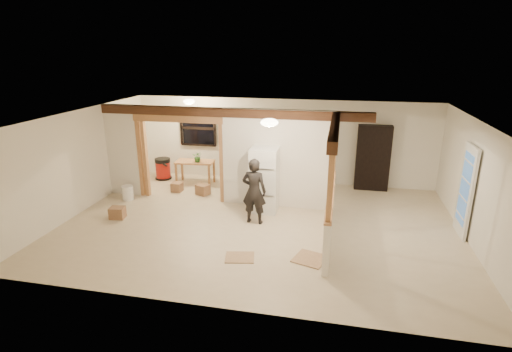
% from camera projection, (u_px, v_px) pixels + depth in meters
% --- Properties ---
extents(floor, '(9.00, 6.50, 0.01)m').
position_uv_depth(floor, '(259.00, 224.00, 9.33)').
color(floor, beige).
rests_on(floor, ground).
extents(ceiling, '(9.00, 6.50, 0.01)m').
position_uv_depth(ceiling, '(260.00, 117.00, 8.56)').
color(ceiling, white).
extents(wall_back, '(9.00, 0.01, 2.50)m').
position_uv_depth(wall_back, '(281.00, 141.00, 11.97)').
color(wall_back, silver).
rests_on(wall_back, floor).
extents(wall_front, '(9.00, 0.01, 2.50)m').
position_uv_depth(wall_front, '(216.00, 236.00, 5.92)').
color(wall_front, silver).
rests_on(wall_front, floor).
extents(wall_left, '(0.01, 6.50, 2.50)m').
position_uv_depth(wall_left, '(81.00, 161.00, 9.84)').
color(wall_left, silver).
rests_on(wall_left, floor).
extents(wall_right, '(0.01, 6.50, 2.50)m').
position_uv_depth(wall_right, '(478.00, 186.00, 8.05)').
color(wall_right, silver).
rests_on(wall_right, floor).
extents(partition_left_stub, '(0.90, 0.12, 2.50)m').
position_uv_depth(partition_left_stub, '(123.00, 150.00, 10.87)').
color(partition_left_stub, silver).
rests_on(partition_left_stub, floor).
extents(partition_center, '(2.80, 0.12, 2.50)m').
position_uv_depth(partition_center, '(277.00, 159.00, 10.02)').
color(partition_center, silver).
rests_on(partition_center, floor).
extents(doorway_frame, '(2.46, 0.14, 2.20)m').
position_uv_depth(doorway_frame, '(180.00, 159.00, 10.59)').
color(doorway_frame, '#B27B4B').
rests_on(doorway_frame, floor).
extents(header_beam_back, '(7.00, 0.18, 0.22)m').
position_uv_depth(header_beam_back, '(230.00, 113.00, 9.91)').
color(header_beam_back, '#492A19').
rests_on(header_beam_back, ceiling).
extents(header_beam_right, '(0.18, 3.30, 0.22)m').
position_uv_depth(header_beam_right, '(335.00, 129.00, 7.91)').
color(header_beam_right, '#492A19').
rests_on(header_beam_right, ceiling).
extents(pony_wall, '(0.12, 3.20, 1.00)m').
position_uv_depth(pony_wall, '(329.00, 216.00, 8.48)').
color(pony_wall, silver).
rests_on(pony_wall, floor).
extents(stud_partition, '(0.14, 3.20, 1.32)m').
position_uv_depth(stud_partition, '(333.00, 164.00, 8.13)').
color(stud_partition, '#B27B4B').
rests_on(stud_partition, pony_wall).
extents(window_back, '(1.12, 0.10, 1.10)m').
position_uv_depth(window_back, '(198.00, 128.00, 12.32)').
color(window_back, black).
rests_on(window_back, wall_back).
extents(french_door, '(0.12, 0.86, 2.00)m').
position_uv_depth(french_door, '(466.00, 191.00, 8.51)').
color(french_door, white).
rests_on(french_door, floor).
extents(ceiling_dome_main, '(0.36, 0.36, 0.16)m').
position_uv_depth(ceiling_dome_main, '(269.00, 123.00, 8.04)').
color(ceiling_dome_main, '#FFEABF').
rests_on(ceiling_dome_main, ceiling).
extents(ceiling_dome_util, '(0.32, 0.32, 0.14)m').
position_uv_depth(ceiling_dome_util, '(189.00, 101.00, 11.21)').
color(ceiling_dome_util, '#FFEABF').
rests_on(ceiling_dome_util, ceiling).
extents(hanging_bulb, '(0.07, 0.07, 0.07)m').
position_uv_depth(hanging_bulb, '(198.00, 117.00, 10.55)').
color(hanging_bulb, '#FFD88C').
rests_on(hanging_bulb, ceiling).
extents(refrigerator, '(0.66, 0.65, 1.61)m').
position_uv_depth(refrigerator, '(265.00, 180.00, 9.85)').
color(refrigerator, silver).
rests_on(refrigerator, floor).
extents(woman, '(0.59, 0.41, 1.56)m').
position_uv_depth(woman, '(254.00, 191.00, 9.15)').
color(woman, black).
rests_on(woman, floor).
extents(work_table, '(1.17, 0.65, 0.71)m').
position_uv_depth(work_table, '(195.00, 172.00, 11.98)').
color(work_table, '#B27B4B').
rests_on(work_table, floor).
extents(potted_plant, '(0.31, 0.28, 0.32)m').
position_uv_depth(potted_plant, '(198.00, 157.00, 11.72)').
color(potted_plant, '#376A2C').
rests_on(potted_plant, work_table).
extents(shop_vac, '(0.57, 0.57, 0.67)m').
position_uv_depth(shop_vac, '(163.00, 169.00, 12.40)').
color(shop_vac, maroon).
rests_on(shop_vac, floor).
extents(bookshelf, '(0.94, 0.31, 1.87)m').
position_uv_depth(bookshelf, '(373.00, 158.00, 11.33)').
color(bookshelf, black).
rests_on(bookshelf, floor).
extents(bucket, '(0.34, 0.34, 0.38)m').
position_uv_depth(bucket, '(128.00, 193.00, 10.74)').
color(bucket, white).
rests_on(bucket, floor).
extents(box_util_a, '(0.42, 0.40, 0.29)m').
position_uv_depth(box_util_a, '(203.00, 190.00, 11.14)').
color(box_util_a, '#8E6445').
rests_on(box_util_a, floor).
extents(box_util_b, '(0.29, 0.29, 0.26)m').
position_uv_depth(box_util_b, '(177.00, 187.00, 11.38)').
color(box_util_b, '#8E6445').
rests_on(box_util_b, floor).
extents(box_front, '(0.38, 0.33, 0.28)m').
position_uv_depth(box_front, '(117.00, 213.00, 9.58)').
color(box_front, '#8E6445').
rests_on(box_front, floor).
extents(floor_panel_near, '(0.74, 0.74, 0.02)m').
position_uv_depth(floor_panel_near, '(310.00, 259.00, 7.75)').
color(floor_panel_near, tan).
rests_on(floor_panel_near, floor).
extents(floor_panel_far, '(0.64, 0.55, 0.02)m').
position_uv_depth(floor_panel_far, '(240.00, 257.00, 7.80)').
color(floor_panel_far, tan).
rests_on(floor_panel_far, floor).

